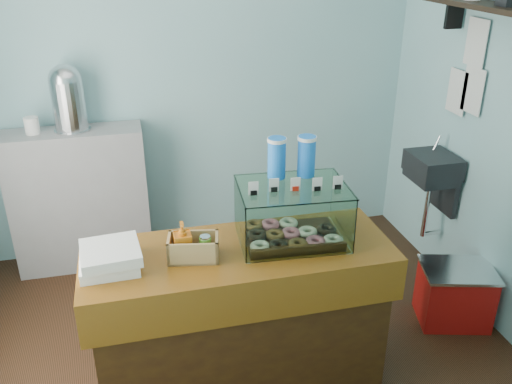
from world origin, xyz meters
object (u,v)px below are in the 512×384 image
object	(u,v)px
coffee_urn	(68,96)
red_cooler	(454,294)
display_case	(291,208)
counter	(240,319)

from	to	relation	value
coffee_urn	red_cooler	size ratio (longest dim) A/B	0.88
display_case	coffee_urn	size ratio (longest dim) A/B	1.24
red_cooler	display_case	bearing A→B (deg)	-157.44
display_case	coffee_urn	xyz separation A→B (m)	(-1.18, 1.52, 0.28)
coffee_urn	red_cooler	distance (m)	2.98
counter	display_case	bearing A→B (deg)	13.67
counter	red_cooler	xyz separation A→B (m)	(1.51, 0.23, -0.25)
counter	red_cooler	world-z (taller)	counter
coffee_urn	red_cooler	world-z (taller)	coffee_urn
display_case	counter	bearing A→B (deg)	-162.27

